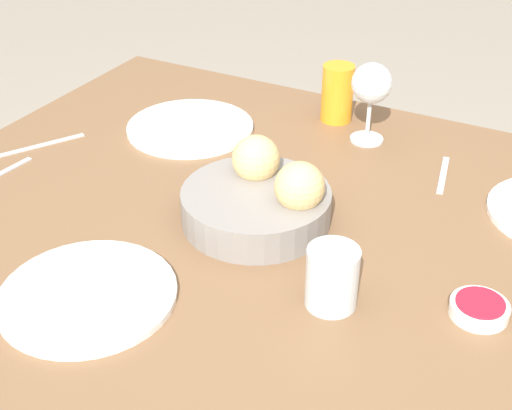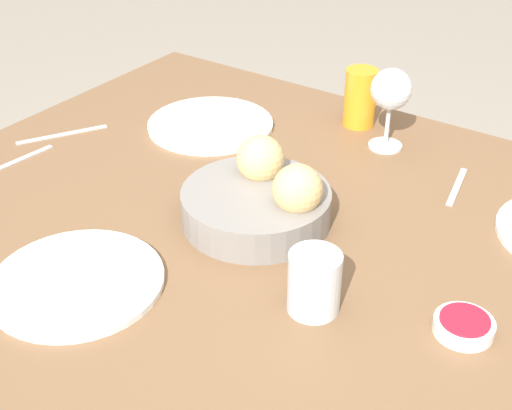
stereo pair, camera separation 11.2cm
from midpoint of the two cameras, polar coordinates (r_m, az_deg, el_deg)
dining_table at (r=1.16m, az=4.76°, el=-6.45°), size 1.32×1.05×0.77m
bread_basket at (r=1.12m, az=3.29°, el=0.43°), size 0.24×0.24×0.12m
plate_near_right at (r=1.43m, az=-1.41°, el=6.40°), size 0.25×0.25×0.01m
plate_far_center at (r=1.02m, az=-11.11°, el=-6.16°), size 0.25×0.25×0.01m
juice_glass at (r=1.44m, az=10.58°, el=8.39°), size 0.06×0.06×0.12m
water_tumbler at (r=0.95m, az=8.09°, el=-6.27°), size 0.07×0.07×0.09m
wine_glass at (r=1.34m, az=13.23°, el=8.72°), size 0.08×0.08×0.16m
jam_bowl_berry at (r=0.98m, az=19.52°, el=-9.21°), size 0.08×0.08×0.02m
fork_silver at (r=1.43m, az=-13.10°, el=5.45°), size 0.10×0.16×0.00m
knife_silver at (r=1.35m, az=-16.81°, el=3.13°), size 0.03×0.18×0.00m
spoon_coffee at (r=1.29m, az=18.20°, el=1.34°), size 0.03×0.13×0.00m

